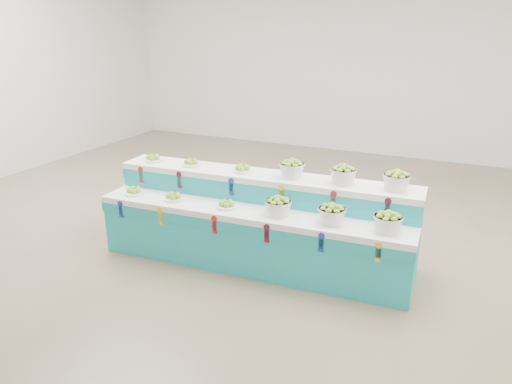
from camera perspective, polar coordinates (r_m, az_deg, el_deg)
ground at (r=6.71m, az=-2.72°, el=-4.60°), size 10.00×10.00×0.00m
back_wall at (r=10.83m, az=9.97°, el=15.21°), size 10.00×0.00×10.00m
display_stand at (r=5.71m, az=0.00°, el=-3.41°), size 3.72×1.14×1.02m
plate_lower_left at (r=6.14m, az=-14.04°, el=0.19°), size 0.26×0.26×0.09m
plate_lower_mid at (r=5.84m, az=-9.62°, el=-0.47°), size 0.26×0.26×0.09m
plate_lower_right at (r=5.53m, az=-3.44°, el=-1.39°), size 0.26×0.26×0.09m
basket_lower_left at (r=5.28m, az=2.62°, el=-1.68°), size 0.30×0.30×0.21m
basket_lower_mid at (r=5.13m, az=8.85°, el=-2.56°), size 0.30×0.30×0.21m
basket_lower_right at (r=5.05m, az=15.16°, el=-3.40°), size 0.30×0.30×0.21m
plate_upper_left at (r=6.41m, az=-11.90°, el=3.96°), size 0.26×0.26×0.09m
plate_upper_mid at (r=6.13m, az=-7.57°, el=3.50°), size 0.26×0.26×0.09m
plate_upper_right at (r=5.82m, az=-1.58°, el=2.83°), size 0.26×0.26×0.09m
basket_upper_left at (r=5.60m, az=4.23°, el=2.73°), size 0.30×0.30×0.21m
basket_upper_mid at (r=5.45m, az=10.15°, el=2.03°), size 0.30×0.30×0.21m
basket_upper_right at (r=5.37m, az=16.09°, el=1.31°), size 0.30×0.30×0.21m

